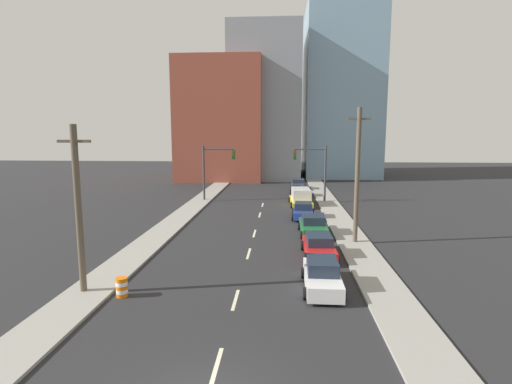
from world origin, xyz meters
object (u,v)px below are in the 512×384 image
(utility_pole_left_near, at_px, (78,209))
(sedan_green, at_px, (313,226))
(sedan_white, at_px, (322,276))
(sedan_red, at_px, (319,247))
(sedan_blue, at_px, (303,211))
(traffic_signal_left, at_px, (212,166))
(traffic_signal_right, at_px, (316,166))
(sedan_gray, at_px, (298,185))
(box_truck_yellow, at_px, (301,197))
(utility_pole_right_mid, at_px, (357,175))
(sedan_maroon, at_px, (298,191))
(traffic_barrel, at_px, (122,287))

(utility_pole_left_near, distance_m, sedan_green, 17.85)
(sedan_white, xyz_separation_m, sedan_red, (0.32, 5.39, -0.03))
(sedan_white, relative_size, sedan_blue, 1.08)
(traffic_signal_left, height_order, traffic_signal_right, same)
(sedan_red, distance_m, sedan_blue, 11.71)
(sedan_green, bearing_deg, sedan_gray, 89.07)
(sedan_green, height_order, box_truck_yellow, box_truck_yellow)
(sedan_blue, distance_m, sedan_gray, 19.08)
(traffic_signal_right, relative_size, utility_pole_left_near, 0.78)
(traffic_signal_right, relative_size, sedan_red, 1.41)
(traffic_signal_left, xyz_separation_m, utility_pole_right_mid, (13.40, -17.36, 0.82))
(sedan_gray, bearing_deg, sedan_white, -88.11)
(traffic_signal_right, height_order, utility_pole_right_mid, utility_pole_right_mid)
(traffic_signal_right, xyz_separation_m, sedan_maroon, (-1.83, 3.88, -3.44))
(traffic_signal_right, relative_size, traffic_barrel, 6.80)
(sedan_green, height_order, sedan_maroon, sedan_green)
(traffic_signal_left, distance_m, utility_pole_left_near, 27.48)
(sedan_gray, bearing_deg, sedan_green, -87.36)
(box_truck_yellow, distance_m, sedan_maroon, 6.06)
(sedan_gray, bearing_deg, traffic_signal_left, -133.48)
(sedan_gray, bearing_deg, traffic_barrel, -102.63)
(box_truck_yellow, bearing_deg, sedan_red, -91.83)
(traffic_signal_right, height_order, sedan_green, traffic_signal_right)
(traffic_signal_right, xyz_separation_m, sedan_blue, (-1.88, -8.94, -3.45))
(sedan_white, bearing_deg, sedan_gray, 90.38)
(sedan_white, height_order, sedan_blue, sedan_white)
(traffic_signal_left, distance_m, sedan_green, 18.63)
(traffic_signal_left, height_order, utility_pole_right_mid, utility_pole_right_mid)
(sedan_gray, bearing_deg, box_truck_yellow, -88.63)
(sedan_red, bearing_deg, sedan_blue, 90.11)
(sedan_white, distance_m, sedan_red, 5.40)
(traffic_barrel, bearing_deg, traffic_signal_right, 67.32)
(traffic_barrel, xyz_separation_m, sedan_gray, (9.93, 37.84, 0.20))
(utility_pole_left_near, bearing_deg, box_truck_yellow, 64.86)
(traffic_barrel, bearing_deg, sedan_red, 34.86)
(traffic_barrel, distance_m, box_truck_yellow, 27.33)
(traffic_signal_left, distance_m, sedan_gray, 14.88)
(sedan_maroon, bearing_deg, utility_pole_right_mid, -81.83)
(sedan_green, relative_size, sedan_blue, 1.09)
(sedan_white, distance_m, sedan_blue, 17.09)
(utility_pole_right_mid, bearing_deg, sedan_red, -131.12)
(sedan_maroon, bearing_deg, box_truck_yellow, -90.23)
(sedan_blue, bearing_deg, sedan_maroon, 92.69)
(utility_pole_left_near, bearing_deg, sedan_red, 29.07)
(sedan_white, bearing_deg, sedan_maroon, 90.69)
(sedan_red, relative_size, sedan_blue, 1.07)
(utility_pole_left_near, bearing_deg, sedan_gray, 72.29)
(traffic_barrel, xyz_separation_m, sedan_red, (10.13, 7.05, 0.19))
(sedan_green, relative_size, sedan_maroon, 0.99)
(traffic_signal_right, xyz_separation_m, traffic_barrel, (-11.58, -27.70, -3.66))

